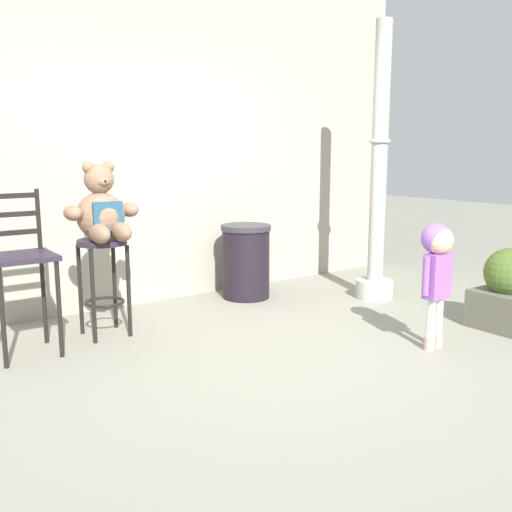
# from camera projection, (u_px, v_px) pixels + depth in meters

# --- Properties ---
(ground_plane) EXTENTS (24.00, 24.00, 0.00)m
(ground_plane) POSITION_uv_depth(u_px,v_px,m) (290.00, 362.00, 3.93)
(ground_plane) COLOR gray
(building_wall) EXTENTS (6.07, 0.30, 3.59)m
(building_wall) POSITION_uv_depth(u_px,v_px,m) (144.00, 109.00, 5.36)
(building_wall) COLOR #A2998A
(building_wall) RESTS_ON ground_plane
(bar_stool_with_teddy) EXTENTS (0.37, 0.37, 0.75)m
(bar_stool_with_teddy) POSITION_uv_depth(u_px,v_px,m) (103.00, 268.00, 4.43)
(bar_stool_with_teddy) COLOR #28202F
(bar_stool_with_teddy) RESTS_ON ground_plane
(teddy_bear) EXTENTS (0.56, 0.50, 0.59)m
(teddy_bear) POSITION_uv_depth(u_px,v_px,m) (102.00, 212.00, 4.33)
(teddy_bear) COLOR #86654D
(teddy_bear) RESTS_ON bar_stool_with_teddy
(child_walking) EXTENTS (0.29, 0.23, 0.91)m
(child_walking) POSITION_uv_depth(u_px,v_px,m) (437.00, 259.00, 4.09)
(child_walking) COLOR #CF9E92
(child_walking) RESTS_ON ground_plane
(trash_bin) EXTENTS (0.48, 0.48, 0.72)m
(trash_bin) POSITION_uv_depth(u_px,v_px,m) (246.00, 261.00, 5.61)
(trash_bin) COLOR black
(trash_bin) RESTS_ON ground_plane
(lamppost) EXTENTS (0.36, 0.36, 2.58)m
(lamppost) POSITION_uv_depth(u_px,v_px,m) (378.00, 195.00, 5.47)
(lamppost) COLOR #ACB1A4
(lamppost) RESTS_ON ground_plane
(bar_chair_empty) EXTENTS (0.43, 0.43, 1.15)m
(bar_chair_empty) POSITION_uv_depth(u_px,v_px,m) (20.00, 263.00, 3.99)
(bar_chair_empty) COLOR #28202F
(bar_chair_empty) RESTS_ON ground_plane
(planter_with_shrub) EXTENTS (0.47, 0.47, 0.66)m
(planter_with_shrub) POSITION_uv_depth(u_px,v_px,m) (508.00, 292.00, 4.65)
(planter_with_shrub) COLOR #585748
(planter_with_shrub) RESTS_ON ground_plane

